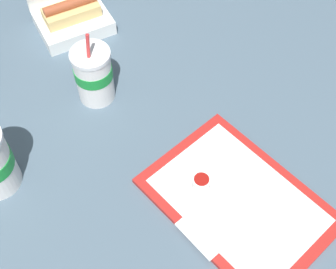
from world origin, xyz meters
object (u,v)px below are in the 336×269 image
object	(u,v)px
food_tray	(238,200)
ketchup_cup	(201,182)
plastic_fork	(251,178)
soda_cup_center	(94,74)
clamshell_hotdog_center	(71,14)

from	to	relation	value
food_tray	ketchup_cup	size ratio (longest dim) A/B	10.47
ketchup_cup	plastic_fork	world-z (taller)	ketchup_cup
food_tray	plastic_fork	xyz separation A→B (m)	(-0.00, 0.06, 0.01)
food_tray	soda_cup_center	xyz separation A→B (m)	(-0.42, 0.06, 0.07)
plastic_fork	clamshell_hotdog_center	world-z (taller)	clamshell_hotdog_center
food_tray	soda_cup_center	bearing A→B (deg)	172.34
clamshell_hotdog_center	ketchup_cup	bearing A→B (deg)	-22.20
food_tray	plastic_fork	world-z (taller)	plastic_fork
plastic_fork	food_tray	bearing A→B (deg)	-104.21
ketchup_cup	soda_cup_center	distance (m)	0.35
ketchup_cup	clamshell_hotdog_center	bearing A→B (deg)	157.80
food_tray	plastic_fork	bearing A→B (deg)	92.86
food_tray	ketchup_cup	distance (m)	0.09
ketchup_cup	plastic_fork	distance (m)	0.11
food_tray	clamshell_hotdog_center	bearing A→B (deg)	161.78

